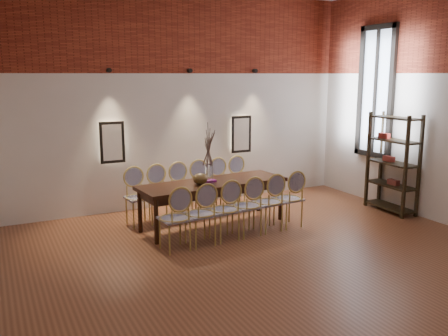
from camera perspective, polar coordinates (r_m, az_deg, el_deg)
name	(u,v)px	position (r m, az deg, el deg)	size (l,w,h in m)	color
floor	(279,268)	(6.37, 6.63, -11.89)	(7.00, 7.00, 0.02)	brown
wall_back	(178,100)	(9.05, -5.60, 8.10)	(7.00, 0.10, 4.00)	silver
brick_band_back	(178,31)	(9.00, -5.59, 16.04)	(7.00, 0.02, 1.50)	maroon
niche_left	(112,142)	(8.64, -13.35, 3.03)	(0.36, 0.06, 0.66)	#FFEAC6
niche_right	(241,134)	(9.57, 2.00, 4.09)	(0.36, 0.06, 0.66)	#FFEAC6
spot_fixture_left	(109,70)	(8.53, -13.68, 11.35)	(0.08, 0.08, 0.10)	black
spot_fixture_mid	(190,71)	(8.99, -4.15, 11.61)	(0.08, 0.08, 0.10)	black
spot_fixture_right	(255,71)	(9.61, 3.74, 11.58)	(0.08, 0.08, 0.10)	black
window_glass	(376,92)	(9.62, 17.85, 8.69)	(0.02, 0.78, 2.38)	silver
window_frame	(375,92)	(9.60, 17.76, 8.70)	(0.08, 0.90, 2.50)	black
window_mullion	(375,92)	(9.60, 17.76, 8.70)	(0.06, 0.06, 2.40)	black
dining_table	(213,204)	(7.87, -1.31, -4.32)	(2.49, 0.80, 0.75)	black
chair_near_a	(175,218)	(6.80, -5.97, -6.05)	(0.44, 0.44, 0.94)	tan
chair_near_b	(200,214)	(6.98, -2.89, -5.55)	(0.44, 0.44, 0.94)	tan
chair_near_c	(224,210)	(7.18, 0.01, -5.05)	(0.44, 0.44, 0.94)	tan
chair_near_d	(247,206)	(7.40, 2.75, -4.58)	(0.44, 0.44, 0.94)	tan
chair_near_e	(268,202)	(7.63, 5.32, -4.12)	(0.44, 0.44, 0.94)	tan
chair_near_f	(288,199)	(7.88, 7.74, -3.68)	(0.44, 0.44, 0.94)	tan
chair_far_a	(139,198)	(8.00, -10.22, -3.53)	(0.44, 0.44, 0.94)	tan
chair_far_b	(162,194)	(8.16, -7.52, -3.17)	(0.44, 0.44, 0.94)	tan
chair_far_c	(183,191)	(8.33, -4.92, -2.81)	(0.44, 0.44, 0.94)	tan
chair_far_d	(204,188)	(8.52, -2.43, -2.47)	(0.44, 0.44, 0.94)	tan
chair_far_e	(224,186)	(8.72, -0.05, -2.13)	(0.44, 0.44, 0.94)	tan
chair_far_f	(242,183)	(8.94, 2.21, -1.81)	(0.44, 0.44, 0.94)	tan
vase	(209,173)	(7.71, -1.82, -0.64)	(0.14, 0.14, 0.30)	silver
dried_branches	(209,146)	(7.63, -1.84, 2.67)	(0.50, 0.50, 0.70)	#4C3830
bowl	(200,179)	(7.59, -2.87, -1.30)	(0.24, 0.24, 0.18)	brown
book	(207,181)	(7.77, -2.05, -1.57)	(0.26, 0.18, 0.03)	#921A81
shelving_rack	(393,163)	(9.13, 19.63, 0.57)	(0.38, 1.00, 1.80)	black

